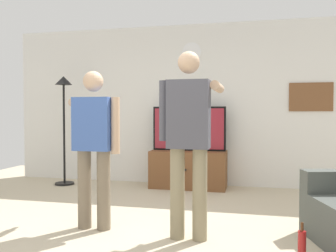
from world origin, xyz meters
TOP-DOWN VIEW (x-y plane):
  - ground_plane at (0.00, 0.00)m, footprint 8.40×8.40m
  - back_wall at (0.00, 2.95)m, footprint 6.40×0.10m
  - tv_stand at (0.02, 2.60)m, footprint 1.21×0.55m
  - television at (0.02, 2.65)m, footprint 1.19×0.07m
  - wall_clock at (0.02, 2.89)m, footprint 0.31×0.03m
  - framed_picture at (1.91, 2.90)m, footprint 0.65×0.04m
  - floor_lamp at (-2.08, 2.39)m, footprint 0.32×0.32m
  - person_standing_nearer_lamp at (-0.58, 0.32)m, footprint 0.57×0.78m
  - person_standing_nearer_couch at (0.44, 0.23)m, footprint 0.58×0.78m
  - beverage_bottle at (1.43, -0.08)m, footprint 0.07×0.07m

SIDE VIEW (x-z plane):
  - ground_plane at x=0.00m, z-range 0.00..0.00m
  - beverage_bottle at x=1.43m, z-range -0.03..0.28m
  - tv_stand at x=0.02m, z-range 0.00..0.60m
  - person_standing_nearer_lamp at x=-0.58m, z-range 0.10..1.75m
  - television at x=0.02m, z-range 0.60..1.32m
  - person_standing_nearer_couch at x=0.44m, z-range 0.12..1.91m
  - floor_lamp at x=-2.08m, z-range 0.39..2.22m
  - back_wall at x=0.00m, z-range 0.00..2.70m
  - framed_picture at x=1.91m, z-range 1.24..1.69m
  - wall_clock at x=0.02m, z-range 2.08..2.39m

